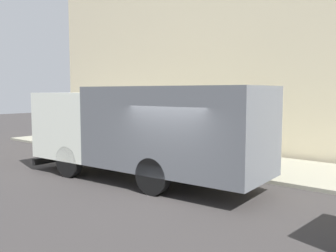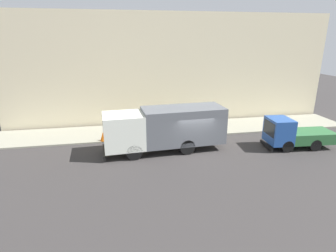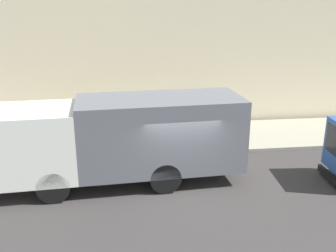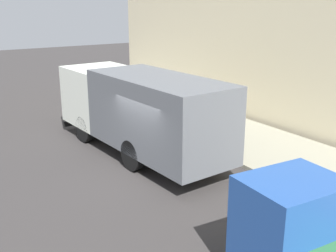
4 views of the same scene
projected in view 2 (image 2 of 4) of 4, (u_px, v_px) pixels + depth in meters
The scene contains 9 objects.
ground at pixel (194, 152), 19.25m from camera, with size 80.00×80.00×0.00m, color #363232.
sidewalk at pixel (178, 129), 23.96m from camera, with size 4.10×30.00×0.12m, color gray.
building_facade at pixel (173, 69), 24.86m from camera, with size 0.50×30.00×9.83m, color beige.
large_utility_truck at pixel (165, 127), 19.10m from camera, with size 2.92×8.58×3.04m.
small_flatbed_truck at pixel (293, 134), 19.83m from camera, with size 2.24×5.01×2.22m.
pedestrian_walking at pixel (126, 119), 23.70m from camera, with size 0.41×0.41×1.65m.
pedestrian_standing at pixel (151, 125), 21.75m from camera, with size 0.41×0.41×1.70m.
traffic_cone_orange at pixel (103, 136), 20.99m from camera, with size 0.48×0.48×0.68m, color orange.
street_sign_post at pixel (158, 119), 21.56m from camera, with size 0.44×0.08×2.42m.
Camera 2 is at (-17.12, 5.11, 7.64)m, focal length 29.41 mm.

